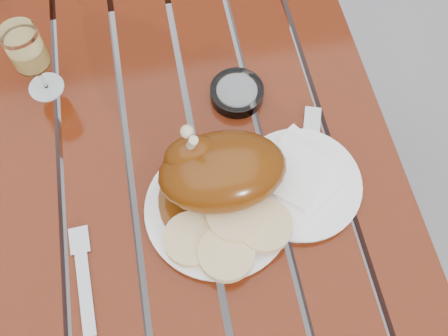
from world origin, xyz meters
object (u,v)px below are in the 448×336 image
(wine_glass, at_px, (33,62))
(ashtray, at_px, (237,93))
(side_plate, at_px, (299,184))
(table, at_px, (184,255))
(dinner_plate, at_px, (219,209))

(wine_glass, distance_m, ashtray, 0.36)
(side_plate, bearing_deg, table, 171.36)
(table, height_order, ashtray, ashtray)
(side_plate, relative_size, ashtray, 2.12)
(dinner_plate, distance_m, side_plate, 0.14)
(dinner_plate, relative_size, side_plate, 1.17)
(wine_glass, bearing_deg, ashtray, -13.95)
(table, bearing_deg, dinner_plate, -33.56)
(dinner_plate, relative_size, wine_glass, 1.58)
(table, bearing_deg, wine_glass, 127.76)
(table, height_order, dinner_plate, dinner_plate)
(dinner_plate, bearing_deg, table, 146.44)
(side_plate, xyz_separation_m, ashtray, (-0.07, 0.19, 0.00))
(wine_glass, xyz_separation_m, ashtray, (0.34, -0.08, -0.06))
(dinner_plate, relative_size, ashtray, 2.47)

